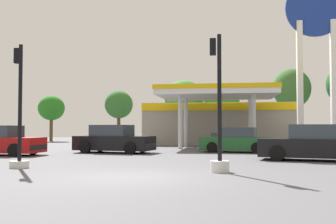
{
  "coord_description": "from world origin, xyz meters",
  "views": [
    {
      "loc": [
        2.89,
        -11.87,
        1.5
      ],
      "look_at": [
        -0.52,
        10.91,
        2.37
      ],
      "focal_mm": 42.91,
      "sensor_mm": 36.0,
      "label": 1
    }
  ],
  "objects_px": {
    "station_pole_sign": "(316,26)",
    "traffic_signal_1": "(219,129)",
    "tree_1": "(119,105)",
    "tree_3": "(222,101)",
    "tree_4": "(292,89)",
    "car_0": "(1,142)",
    "car_3": "(237,141)",
    "tree_2": "(184,98)",
    "car_1": "(312,144)",
    "car_2": "(114,140)",
    "tree_0": "(51,108)",
    "traffic_signal_0": "(19,128)"
  },
  "relations": [
    {
      "from": "traffic_signal_1",
      "to": "tree_4",
      "type": "xyz_separation_m",
      "value": [
        6.72,
        28.36,
        3.97
      ]
    },
    {
      "from": "car_3",
      "to": "tree_4",
      "type": "height_order",
      "value": "tree_4"
    },
    {
      "from": "traffic_signal_1",
      "to": "traffic_signal_0",
      "type": "bearing_deg",
      "value": 177.57
    },
    {
      "from": "tree_4",
      "to": "car_3",
      "type": "bearing_deg",
      "value": -108.67
    },
    {
      "from": "car_0",
      "to": "car_2",
      "type": "bearing_deg",
      "value": 27.97
    },
    {
      "from": "car_0",
      "to": "car_2",
      "type": "xyz_separation_m",
      "value": [
        5.45,
        2.9,
        0.02
      ]
    },
    {
      "from": "traffic_signal_1",
      "to": "tree_4",
      "type": "height_order",
      "value": "tree_4"
    },
    {
      "from": "traffic_signal_1",
      "to": "car_1",
      "type": "bearing_deg",
      "value": 52.68
    },
    {
      "from": "station_pole_sign",
      "to": "tree_1",
      "type": "bearing_deg",
      "value": 149.27
    },
    {
      "from": "tree_3",
      "to": "tree_4",
      "type": "bearing_deg",
      "value": 10.04
    },
    {
      "from": "car_3",
      "to": "tree_1",
      "type": "distance_m",
      "value": 21.15
    },
    {
      "from": "station_pole_sign",
      "to": "tree_1",
      "type": "height_order",
      "value": "station_pole_sign"
    },
    {
      "from": "car_2",
      "to": "tree_1",
      "type": "distance_m",
      "value": 19.53
    },
    {
      "from": "car_2",
      "to": "traffic_signal_1",
      "type": "height_order",
      "value": "traffic_signal_1"
    },
    {
      "from": "tree_3",
      "to": "station_pole_sign",
      "type": "bearing_deg",
      "value": -54.23
    },
    {
      "from": "car_3",
      "to": "traffic_signal_0",
      "type": "xyz_separation_m",
      "value": [
        -8.16,
        -10.54,
        0.79
      ]
    },
    {
      "from": "tree_3",
      "to": "traffic_signal_1",
      "type": "bearing_deg",
      "value": -89.33
    },
    {
      "from": "car_3",
      "to": "tree_2",
      "type": "height_order",
      "value": "tree_2"
    },
    {
      "from": "car_0",
      "to": "tree_0",
      "type": "xyz_separation_m",
      "value": [
        -6.87,
        21.11,
        2.84
      ]
    },
    {
      "from": "car_1",
      "to": "car_2",
      "type": "height_order",
      "value": "car_2"
    },
    {
      "from": "car_3",
      "to": "tree_3",
      "type": "relative_size",
      "value": 0.74
    },
    {
      "from": "car_2",
      "to": "traffic_signal_0",
      "type": "distance_m",
      "value": 9.08
    },
    {
      "from": "tree_2",
      "to": "tree_0",
      "type": "bearing_deg",
      "value": -175.58
    },
    {
      "from": "station_pole_sign",
      "to": "car_0",
      "type": "distance_m",
      "value": 23.03
    },
    {
      "from": "tree_0",
      "to": "tree_4",
      "type": "distance_m",
      "value": 25.46
    },
    {
      "from": "car_0",
      "to": "tree_1",
      "type": "xyz_separation_m",
      "value": [
        0.55,
        21.53,
        3.17
      ]
    },
    {
      "from": "station_pole_sign",
      "to": "car_2",
      "type": "relative_size",
      "value": 2.89
    },
    {
      "from": "tree_0",
      "to": "tree_2",
      "type": "distance_m",
      "value": 14.44
    },
    {
      "from": "car_1",
      "to": "tree_3",
      "type": "xyz_separation_m",
      "value": [
        -4.36,
        21.81,
        3.37
      ]
    },
    {
      "from": "tree_3",
      "to": "tree_4",
      "type": "height_order",
      "value": "tree_4"
    },
    {
      "from": "tree_4",
      "to": "tree_1",
      "type": "bearing_deg",
      "value": -178.7
    },
    {
      "from": "car_0",
      "to": "traffic_signal_1",
      "type": "height_order",
      "value": "traffic_signal_1"
    },
    {
      "from": "station_pole_sign",
      "to": "tree_4",
      "type": "height_order",
      "value": "station_pole_sign"
    },
    {
      "from": "station_pole_sign",
      "to": "tree_4",
      "type": "bearing_deg",
      "value": 90.41
    },
    {
      "from": "traffic_signal_1",
      "to": "car_0",
      "type": "bearing_deg",
      "value": 151.44
    },
    {
      "from": "traffic_signal_1",
      "to": "tree_3",
      "type": "relative_size",
      "value": 0.78
    },
    {
      "from": "car_3",
      "to": "traffic_signal_1",
      "type": "height_order",
      "value": "traffic_signal_1"
    },
    {
      "from": "tree_1",
      "to": "tree_4",
      "type": "bearing_deg",
      "value": 1.3
    },
    {
      "from": "car_3",
      "to": "tree_3",
      "type": "distance_m",
      "value": 16.65
    },
    {
      "from": "car_2",
      "to": "traffic_signal_1",
      "type": "relative_size",
      "value": 1.04
    },
    {
      "from": "car_1",
      "to": "tree_4",
      "type": "bearing_deg",
      "value": 83.36
    },
    {
      "from": "tree_4",
      "to": "car_0",
      "type": "bearing_deg",
      "value": -130.14
    },
    {
      "from": "station_pole_sign",
      "to": "traffic_signal_1",
      "type": "relative_size",
      "value": 3.0
    },
    {
      "from": "car_0",
      "to": "car_1",
      "type": "distance_m",
      "value": 15.86
    },
    {
      "from": "traffic_signal_0",
      "to": "traffic_signal_1",
      "type": "distance_m",
      "value": 7.35
    },
    {
      "from": "car_0",
      "to": "tree_4",
      "type": "distance_m",
      "value": 29.08
    },
    {
      "from": "car_1",
      "to": "tree_4",
      "type": "xyz_separation_m",
      "value": [
        2.68,
        23.06,
        4.67
      ]
    },
    {
      "from": "car_3",
      "to": "tree_2",
      "type": "xyz_separation_m",
      "value": [
        -5.1,
        17.78,
        3.93
      ]
    },
    {
      "from": "car_1",
      "to": "tree_2",
      "type": "height_order",
      "value": "tree_2"
    },
    {
      "from": "station_pole_sign",
      "to": "car_1",
      "type": "xyz_separation_m",
      "value": [
        -2.76,
        -11.93,
        -8.25
      ]
    }
  ]
}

